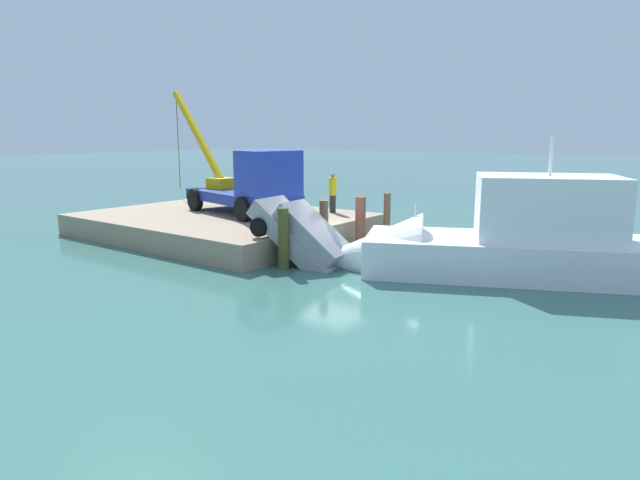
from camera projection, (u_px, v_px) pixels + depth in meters
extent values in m
plane|color=#386B60|center=(334.00, 251.00, 21.07)|extent=(200.00, 200.00, 0.00)
cube|color=gray|center=(223.00, 224.00, 24.57)|extent=(11.34, 8.88, 0.90)
cube|color=navy|center=(242.00, 197.00, 24.64)|extent=(6.31, 3.70, 0.45)
cube|color=#1F39AF|center=(269.00, 173.00, 22.81)|extent=(2.14, 2.64, 1.85)
cylinder|color=black|center=(292.00, 204.00, 23.88)|extent=(1.04, 0.52, 1.00)
cylinder|color=black|center=(243.00, 209.00, 22.36)|extent=(1.04, 0.52, 1.00)
cylinder|color=black|center=(241.00, 196.00, 27.01)|extent=(1.04, 0.52, 1.00)
cylinder|color=black|center=(195.00, 200.00, 25.49)|extent=(1.04, 0.52, 1.00)
cylinder|color=#E5B20C|center=(197.00, 134.00, 27.66)|extent=(5.44, 2.14, 4.48)
cube|color=#E5B20C|center=(221.00, 183.00, 25.89)|extent=(1.00, 1.00, 0.50)
cylinder|color=#4C4C19|center=(178.00, 141.00, 29.93)|extent=(0.04, 0.04, 5.00)
cylinder|color=#2B2B2B|center=(333.00, 204.00, 24.88)|extent=(0.28, 0.28, 0.77)
cylinder|color=yellow|center=(333.00, 186.00, 24.73)|extent=(0.34, 0.34, 0.77)
sphere|color=tan|center=(333.00, 175.00, 24.64)|extent=(0.22, 0.22, 0.22)
cube|color=#99999E|center=(310.00, 250.00, 19.00)|extent=(4.27, 2.21, 3.39)
cube|color=#99999E|center=(314.00, 233.00, 18.80)|extent=(2.57, 1.79, 2.04)
cylinder|color=black|center=(350.00, 284.00, 19.42)|extent=(0.92, 0.33, 0.90)
cylinder|color=black|center=(326.00, 296.00, 17.97)|extent=(0.92, 0.33, 0.90)
cylinder|color=black|center=(287.00, 220.00, 20.31)|extent=(0.92, 0.33, 0.90)
cylinder|color=black|center=(259.00, 227.00, 18.86)|extent=(0.92, 0.33, 0.90)
cube|color=white|center=(526.00, 267.00, 17.44)|extent=(10.33, 7.13, 1.81)
cone|color=white|center=(368.00, 260.00, 18.46)|extent=(4.51, 4.38, 3.21)
cube|color=white|center=(547.00, 208.00, 16.98)|extent=(4.80, 4.07, 1.96)
cylinder|color=white|center=(551.00, 155.00, 16.68)|extent=(0.10, 0.10, 1.20)
cylinder|color=silver|center=(415.00, 219.00, 17.88)|extent=(0.06, 0.06, 1.00)
cylinder|color=#4E4B24|center=(283.00, 238.00, 18.27)|extent=(0.36, 0.36, 2.01)
cylinder|color=brown|center=(324.00, 230.00, 19.73)|extent=(0.32, 0.32, 2.08)
cylinder|color=brown|center=(360.00, 222.00, 21.74)|extent=(0.40, 0.40, 1.97)
cylinder|color=brown|center=(387.00, 217.00, 23.05)|extent=(0.28, 0.28, 1.96)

